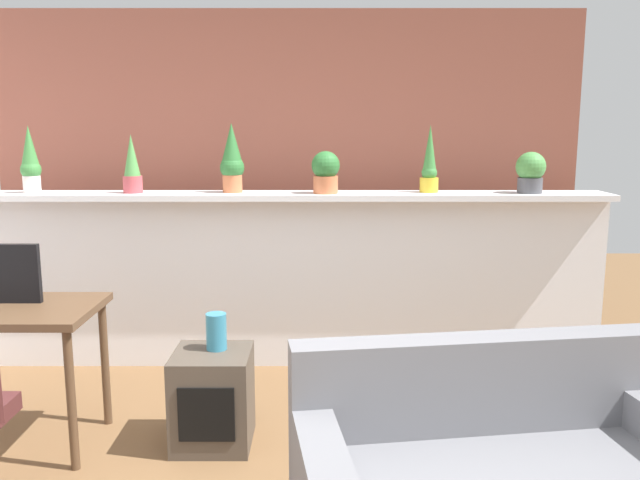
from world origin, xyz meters
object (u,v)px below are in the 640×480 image
(potted_plant_1, at_px, (133,166))
(potted_plant_4, at_px, (431,165))
(potted_plant_3, at_px, (327,172))
(side_cube_shelf, at_px, (214,398))
(potted_plant_2, at_px, (233,160))
(potted_plant_0, at_px, (32,161))
(vase_on_shelf, at_px, (218,331))
(potted_plant_5, at_px, (532,172))

(potted_plant_1, bearing_deg, potted_plant_4, 1.24)
(potted_plant_1, relative_size, potted_plant_4, 0.86)
(potted_plant_3, height_order, side_cube_shelf, potted_plant_3)
(potted_plant_2, height_order, potted_plant_4, potted_plant_2)
(potted_plant_0, xyz_separation_m, potted_plant_4, (2.68, 0.03, -0.02))
(side_cube_shelf, distance_m, vase_on_shelf, 0.35)
(potted_plant_0, bearing_deg, side_cube_shelf, -40.33)
(potted_plant_2, xyz_separation_m, vase_on_shelf, (0.05, -1.13, -0.84))
(potted_plant_4, xyz_separation_m, vase_on_shelf, (-1.28, -1.14, -0.80))
(potted_plant_2, xyz_separation_m, potted_plant_4, (1.33, 0.01, -0.03))
(potted_plant_2, distance_m, potted_plant_4, 1.33)
(potted_plant_1, height_order, potted_plant_3, potted_plant_1)
(potted_plant_1, relative_size, potted_plant_3, 1.39)
(potted_plant_2, relative_size, vase_on_shelf, 2.40)
(potted_plant_3, height_order, potted_plant_4, potted_plant_4)
(side_cube_shelf, bearing_deg, potted_plant_5, 30.14)
(potted_plant_0, distance_m, potted_plant_5, 3.34)
(potted_plant_1, bearing_deg, potted_plant_3, -1.38)
(potted_plant_1, xyz_separation_m, vase_on_shelf, (0.71, -1.10, -0.79))
(potted_plant_3, relative_size, vase_on_shelf, 1.46)
(potted_plant_2, bearing_deg, potted_plant_4, 0.42)
(potted_plant_1, bearing_deg, potted_plant_2, 2.88)
(potted_plant_4, bearing_deg, vase_on_shelf, -138.27)
(potted_plant_2, relative_size, potted_plant_3, 1.65)
(potted_plant_3, xyz_separation_m, vase_on_shelf, (-0.58, -1.07, -0.76))
(potted_plant_3, distance_m, potted_plant_5, 1.37)
(side_cube_shelf, bearing_deg, potted_plant_4, 42.67)
(side_cube_shelf, bearing_deg, potted_plant_1, 120.98)
(potted_plant_5, relative_size, vase_on_shelf, 1.43)
(potted_plant_1, distance_m, potted_plant_3, 1.29)
(potted_plant_0, xyz_separation_m, potted_plant_5, (3.34, -0.03, -0.07))
(vase_on_shelf, bearing_deg, potted_plant_4, 41.73)
(potted_plant_0, distance_m, potted_plant_3, 1.98)
(potted_plant_2, relative_size, side_cube_shelf, 0.93)
(potted_plant_0, relative_size, potted_plant_2, 0.97)
(potted_plant_2, distance_m, side_cube_shelf, 1.68)
(potted_plant_1, xyz_separation_m, potted_plant_4, (1.99, 0.04, 0.01))
(potted_plant_3, xyz_separation_m, side_cube_shelf, (-0.60, -1.12, -1.11))
(potted_plant_3, relative_size, potted_plant_4, 0.62)
(potted_plant_1, distance_m, vase_on_shelf, 1.53)
(potted_plant_4, distance_m, side_cube_shelf, 2.11)
(potted_plant_5, height_order, side_cube_shelf, potted_plant_5)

